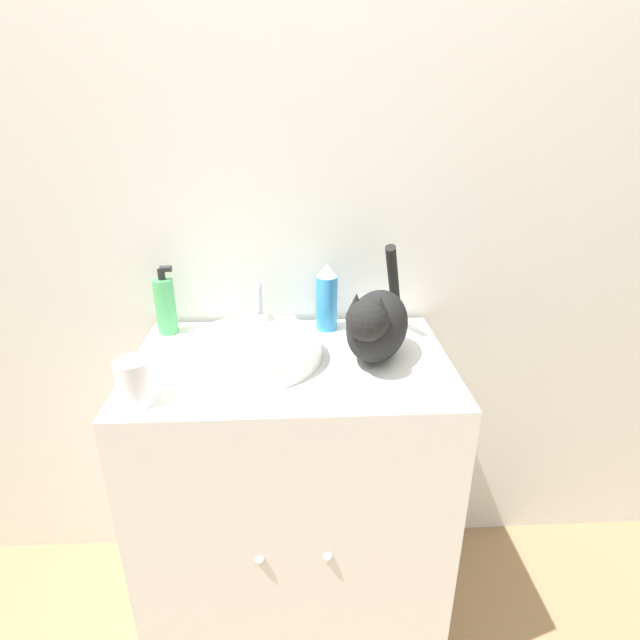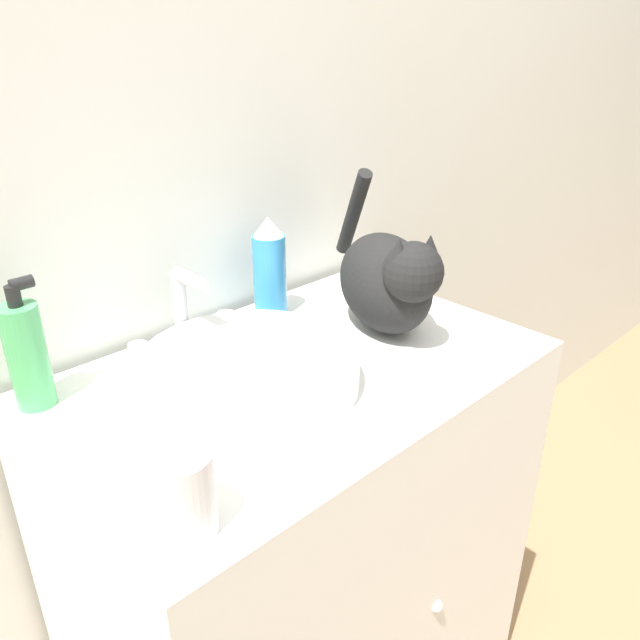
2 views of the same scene
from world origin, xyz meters
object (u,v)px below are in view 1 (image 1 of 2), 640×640
object	(u,v)px
spray_bottle	(327,298)
cup	(135,382)
cat	(376,324)
soap_bottle	(165,305)

from	to	relation	value
spray_bottle	cup	xyz separation A→B (m)	(-0.44, -0.37, -0.04)
cat	cup	size ratio (longest dim) A/B	3.49
soap_bottle	cup	size ratio (longest dim) A/B	1.92
cat	soap_bottle	size ratio (longest dim) A/B	1.82
cat	cup	world-z (taller)	cat
cat	spray_bottle	size ratio (longest dim) A/B	1.85
cup	spray_bottle	bearing A→B (deg)	40.54
soap_bottle	cup	bearing A→B (deg)	-87.46
cat	spray_bottle	xyz separation A→B (m)	(-0.11, 0.20, -0.00)
soap_bottle	spray_bottle	xyz separation A→B (m)	(0.45, 0.00, 0.01)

